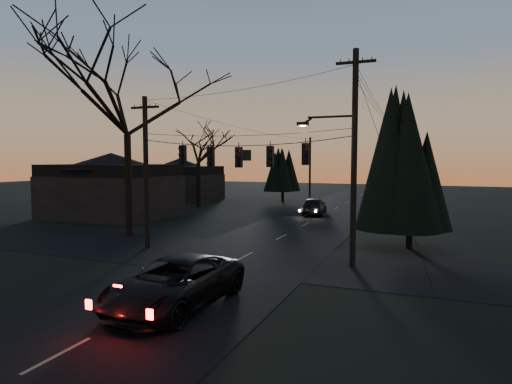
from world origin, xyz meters
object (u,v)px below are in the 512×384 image
at_px(bare_tree_left, 126,93).
at_px(utility_pole_far_r, 395,206).
at_px(utility_pole_left, 148,248).
at_px(utility_pole_far_l, 310,197).
at_px(utility_pole_right, 352,267).
at_px(sedan_oncoming_a, 314,206).
at_px(evergreen_right, 411,165).
at_px(suv_near, 175,283).

bearing_deg(bare_tree_left, utility_pole_far_r, 59.20).
xyz_separation_m(utility_pole_left, utility_pole_far_l, (0.00, 36.00, 0.00)).
xyz_separation_m(utility_pole_right, utility_pole_far_r, (0.00, 28.00, 0.00)).
bearing_deg(utility_pole_right, utility_pole_far_l, 107.72).
bearing_deg(utility_pole_far_r, sedan_oncoming_a, -121.82).
height_order(utility_pole_far_l, evergreen_right, evergreen_right).
relative_size(utility_pole_right, suv_near, 1.69).
bearing_deg(utility_pole_right, utility_pole_far_r, 90.00).
xyz_separation_m(utility_pole_right, utility_pole_left, (-11.50, 0.00, 0.00)).
xyz_separation_m(utility_pole_far_r, evergreen_right, (2.29, -22.53, 4.68)).
distance_m(utility_pole_left, utility_pole_far_r, 30.27).
bearing_deg(utility_pole_right, bare_tree_left, 169.27).
bearing_deg(sedan_oncoming_a, evergreen_right, 118.36).
height_order(utility_pole_far_r, bare_tree_left, bare_tree_left).
bearing_deg(utility_pole_left, evergreen_right, 21.64).
xyz_separation_m(utility_pole_right, suv_near, (-4.70, -7.76, 0.82)).
relative_size(evergreen_right, sedan_oncoming_a, 1.75).
bearing_deg(sedan_oncoming_a, utility_pole_left, 67.36).
bearing_deg(evergreen_right, sedan_oncoming_a, 124.76).
height_order(utility_pole_left, suv_near, utility_pole_left).
height_order(suv_near, sedan_oncoming_a, suv_near).
xyz_separation_m(suv_near, sedan_oncoming_a, (-1.60, 25.61, -0.02)).
bearing_deg(evergreen_right, utility_pole_far_l, 114.31).
relative_size(utility_pole_right, utility_pole_far_l, 1.25).
bearing_deg(utility_pole_left, utility_pole_right, 0.00).
distance_m(bare_tree_left, suv_near, 17.02).
xyz_separation_m(utility_pole_far_r, bare_tree_left, (-15.00, -25.16, 9.27)).
height_order(utility_pole_far_r, sedan_oncoming_a, utility_pole_far_r).
distance_m(utility_pole_far_r, evergreen_right, 23.13).
xyz_separation_m(utility_pole_far_r, utility_pole_far_l, (-11.50, 8.00, 0.00)).
bearing_deg(suv_near, bare_tree_left, 136.47).
height_order(utility_pole_far_l, sedan_oncoming_a, utility_pole_far_l).
distance_m(utility_pole_right, utility_pole_far_r, 28.00).
relative_size(utility_pole_left, bare_tree_left, 0.64).
relative_size(bare_tree_left, sedan_oncoming_a, 2.83).
xyz_separation_m(bare_tree_left, evergreen_right, (17.29, 2.63, -4.59)).
relative_size(utility_pole_right, sedan_oncoming_a, 2.14).
bearing_deg(evergreen_right, utility_pole_right, -112.72).
bearing_deg(bare_tree_left, evergreen_right, 8.65).
distance_m(utility_pole_left, suv_near, 10.35).
xyz_separation_m(utility_pole_left, bare_tree_left, (-3.50, 2.84, 9.27)).
height_order(utility_pole_left, utility_pole_far_l, utility_pole_left).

